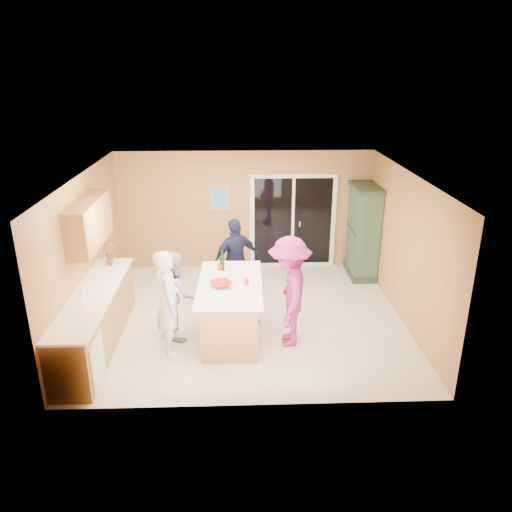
{
  "coord_description": "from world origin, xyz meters",
  "views": [
    {
      "loc": [
        -0.15,
        -8.04,
        4.27
      ],
      "look_at": [
        0.15,
        0.1,
        1.15
      ],
      "focal_mm": 35.0,
      "sensor_mm": 36.0,
      "label": 1
    }
  ],
  "objects_px": {
    "kitchen_island": "(231,312)",
    "woman_magenta": "(289,292)",
    "woman_grey": "(176,294)",
    "woman_navy": "(236,260)",
    "woman_white": "(169,303)",
    "green_hutch": "(363,232)"
  },
  "relations": [
    {
      "from": "kitchen_island",
      "to": "woman_white",
      "type": "xyz_separation_m",
      "value": [
        -0.94,
        -0.4,
        0.38
      ]
    },
    {
      "from": "kitchen_island",
      "to": "woman_magenta",
      "type": "height_order",
      "value": "woman_magenta"
    },
    {
      "from": "woman_navy",
      "to": "woman_grey",
      "type": "bearing_deg",
      "value": 26.69
    },
    {
      "from": "woman_white",
      "to": "woman_magenta",
      "type": "bearing_deg",
      "value": -94.9
    },
    {
      "from": "kitchen_island",
      "to": "woman_grey",
      "type": "distance_m",
      "value": 0.95
    },
    {
      "from": "kitchen_island",
      "to": "woman_grey",
      "type": "relative_size",
      "value": 1.28
    },
    {
      "from": "woman_white",
      "to": "woman_grey",
      "type": "height_order",
      "value": "woman_white"
    },
    {
      "from": "woman_magenta",
      "to": "kitchen_island",
      "type": "bearing_deg",
      "value": -97.55
    },
    {
      "from": "kitchen_island",
      "to": "woman_magenta",
      "type": "relative_size",
      "value": 1.05
    },
    {
      "from": "green_hutch",
      "to": "woman_magenta",
      "type": "relative_size",
      "value": 1.09
    },
    {
      "from": "woman_grey",
      "to": "woman_navy",
      "type": "relative_size",
      "value": 0.92
    },
    {
      "from": "woman_white",
      "to": "green_hutch",
      "type": "bearing_deg",
      "value": -62.13
    },
    {
      "from": "woman_magenta",
      "to": "green_hutch",
      "type": "bearing_deg",
      "value": 151.5
    },
    {
      "from": "woman_white",
      "to": "woman_magenta",
      "type": "xyz_separation_m",
      "value": [
        1.88,
        0.19,
        0.06
      ]
    },
    {
      "from": "green_hutch",
      "to": "woman_navy",
      "type": "distance_m",
      "value": 2.91
    },
    {
      "from": "kitchen_island",
      "to": "green_hutch",
      "type": "relative_size",
      "value": 0.97
    },
    {
      "from": "woman_navy",
      "to": "woman_white",
      "type": "bearing_deg",
      "value": 34.25
    },
    {
      "from": "woman_grey",
      "to": "woman_magenta",
      "type": "distance_m",
      "value": 1.88
    },
    {
      "from": "woman_grey",
      "to": "woman_navy",
      "type": "height_order",
      "value": "woman_navy"
    },
    {
      "from": "kitchen_island",
      "to": "woman_navy",
      "type": "relative_size",
      "value": 1.18
    },
    {
      "from": "woman_white",
      "to": "kitchen_island",
      "type": "bearing_deg",
      "value": -77.57
    },
    {
      "from": "green_hutch",
      "to": "woman_magenta",
      "type": "xyz_separation_m",
      "value": [
        -1.85,
        -2.78,
        -0.05
      ]
    }
  ]
}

